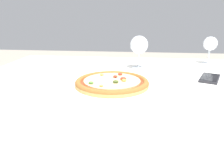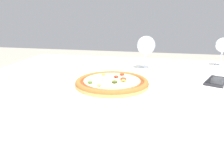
{
  "view_description": "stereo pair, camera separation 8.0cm",
  "coord_description": "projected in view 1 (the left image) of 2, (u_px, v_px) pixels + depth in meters",
  "views": [
    {
      "loc": [
        -0.04,
        -0.83,
        0.96
      ],
      "look_at": [
        -0.12,
        -0.06,
        0.73
      ],
      "focal_mm": 35.0,
      "sensor_mm": 36.0,
      "label": 1
    },
    {
      "loc": [
        0.04,
        -0.81,
        0.96
      ],
      "look_at": [
        -0.12,
        -0.06,
        0.73
      ],
      "focal_mm": 35.0,
      "sensor_mm": 36.0,
      "label": 2
    }
  ],
  "objects": [
    {
      "name": "dining_table",
      "position": [
        144.0,
        100.0,
        0.88
      ],
      "size": [
        1.47,
        1.07,
        0.7
      ],
      "color": "brown",
      "rests_on": "ground_plane"
    },
    {
      "name": "pizza_plate",
      "position": [
        112.0,
        83.0,
        0.8
      ],
      "size": [
        0.32,
        0.32,
        0.04
      ],
      "color": "white",
      "rests_on": "dining_table"
    },
    {
      "name": "fork",
      "position": [
        5.0,
        86.0,
        0.82
      ],
      "size": [
        0.03,
        0.17,
        0.0
      ],
      "color": "silver",
      "rests_on": "dining_table"
    },
    {
      "name": "wine_glass_far_left",
      "position": [
        139.0,
        45.0,
        1.07
      ],
      "size": [
        0.09,
        0.09,
        0.16
      ],
      "color": "silver",
      "rests_on": "dining_table"
    },
    {
      "name": "wine_glass_far_right",
      "position": [
        210.0,
        44.0,
        1.18
      ],
      "size": [
        0.07,
        0.07,
        0.15
      ],
      "color": "silver",
      "rests_on": "dining_table"
    },
    {
      "name": "cell_phone",
      "position": [
        210.0,
        78.0,
        0.91
      ],
      "size": [
        0.12,
        0.16,
        0.01
      ],
      "color": "#232328",
      "rests_on": "dining_table"
    }
  ]
}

